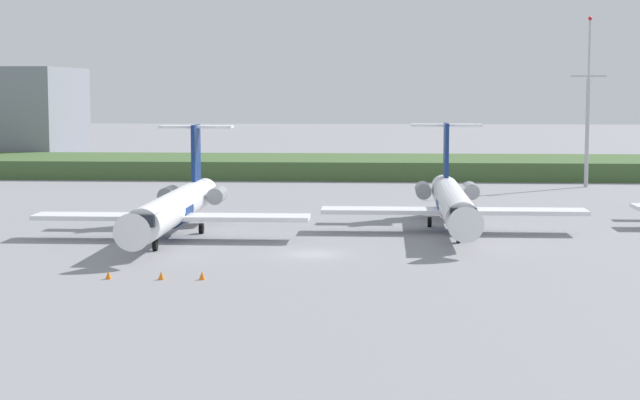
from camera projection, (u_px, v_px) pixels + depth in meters
The scene contains 8 objects.
ground_plane at pixel (331, 209), 110.70m from camera, with size 500.00×500.00×0.00m, color gray.
grass_berm at pixel (346, 166), 152.20m from camera, with size 320.00×20.00×2.53m, color #426033.
regional_jet_second at pixel (175, 206), 90.23m from camera, with size 22.81×31.00×9.00m.
regional_jet_third at pixel (452, 201), 94.44m from camera, with size 22.81×31.00×9.00m.
antenna_mast at pixel (588, 117), 133.99m from camera, with size 4.40×0.50×21.12m.
safety_cone_front_marker at pixel (108, 275), 70.47m from camera, with size 0.44×0.44×0.55m, color orange.
safety_cone_mid_marker at pixel (161, 275), 70.25m from camera, with size 0.44×0.44×0.55m, color orange.
safety_cone_rear_marker at pixel (202, 276), 70.22m from camera, with size 0.44×0.44×0.55m, color orange.
Camera 1 is at (5.31, -79.87, 12.57)m, focal length 60.53 mm.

